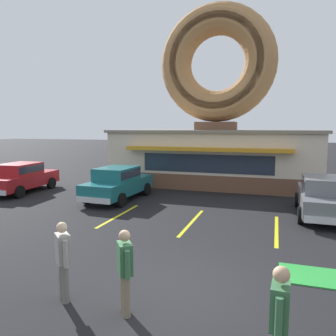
{
  "coord_description": "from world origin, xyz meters",
  "views": [
    {
      "loc": [
        1.59,
        -6.51,
        3.49
      ],
      "look_at": [
        -2.23,
        5.0,
        2.0
      ],
      "focal_mm": 35.0,
      "sensor_mm": 36.0,
      "label": 1
    }
  ],
  "objects_px": {
    "trash_bin": "(120,179)",
    "pedestrian_hooded_kid": "(279,320)",
    "car_red": "(21,176)",
    "pedestrian_leather_jacket_man": "(125,268)",
    "car_grey": "(324,195)",
    "car_teal": "(118,182)",
    "pedestrian_blue_sweater_man": "(63,258)"
  },
  "relations": [
    {
      "from": "car_grey",
      "to": "car_teal",
      "type": "relative_size",
      "value": 0.99
    },
    {
      "from": "car_grey",
      "to": "pedestrian_leather_jacket_man",
      "type": "bearing_deg",
      "value": -117.16
    },
    {
      "from": "car_teal",
      "to": "trash_bin",
      "type": "relative_size",
      "value": 4.74
    },
    {
      "from": "car_red",
      "to": "trash_bin",
      "type": "distance_m",
      "value": 5.36
    },
    {
      "from": "car_grey",
      "to": "car_red",
      "type": "bearing_deg",
      "value": 179.04
    },
    {
      "from": "car_teal",
      "to": "trash_bin",
      "type": "bearing_deg",
      "value": 114.95
    },
    {
      "from": "car_red",
      "to": "pedestrian_blue_sweater_man",
      "type": "bearing_deg",
      "value": -44.15
    },
    {
      "from": "car_red",
      "to": "pedestrian_leather_jacket_man",
      "type": "xyz_separation_m",
      "value": [
        10.49,
        -8.89,
        0.03
      ]
    },
    {
      "from": "pedestrian_leather_jacket_man",
      "to": "car_grey",
      "type": "bearing_deg",
      "value": 62.84
    },
    {
      "from": "pedestrian_hooded_kid",
      "to": "trash_bin",
      "type": "bearing_deg",
      "value": 124.45
    },
    {
      "from": "pedestrian_blue_sweater_man",
      "to": "pedestrian_hooded_kid",
      "type": "bearing_deg",
      "value": -13.09
    },
    {
      "from": "pedestrian_leather_jacket_man",
      "to": "car_teal",
      "type": "bearing_deg",
      "value": 117.75
    },
    {
      "from": "pedestrian_leather_jacket_man",
      "to": "trash_bin",
      "type": "bearing_deg",
      "value": 117.06
    },
    {
      "from": "car_red",
      "to": "pedestrian_hooded_kid",
      "type": "xyz_separation_m",
      "value": [
        13.2,
        -9.79,
        0.06
      ]
    },
    {
      "from": "car_teal",
      "to": "trash_bin",
      "type": "height_order",
      "value": "car_teal"
    },
    {
      "from": "pedestrian_hooded_kid",
      "to": "trash_bin",
      "type": "distance_m",
      "value": 15.57
    },
    {
      "from": "car_red",
      "to": "pedestrian_hooded_kid",
      "type": "height_order",
      "value": "pedestrian_hooded_kid"
    },
    {
      "from": "car_red",
      "to": "trash_bin",
      "type": "bearing_deg",
      "value": 34.69
    },
    {
      "from": "car_grey",
      "to": "trash_bin",
      "type": "xyz_separation_m",
      "value": [
        -10.52,
        3.29,
        -0.37
      ]
    },
    {
      "from": "pedestrian_leather_jacket_man",
      "to": "car_red",
      "type": "bearing_deg",
      "value": 139.74
    },
    {
      "from": "car_red",
      "to": "pedestrian_leather_jacket_man",
      "type": "relative_size",
      "value": 2.86
    },
    {
      "from": "pedestrian_hooded_kid",
      "to": "car_teal",
      "type": "bearing_deg",
      "value": 127.02
    },
    {
      "from": "car_grey",
      "to": "pedestrian_blue_sweater_man",
      "type": "bearing_deg",
      "value": -124.13
    },
    {
      "from": "pedestrian_hooded_kid",
      "to": "trash_bin",
      "type": "height_order",
      "value": "pedestrian_hooded_kid"
    },
    {
      "from": "car_teal",
      "to": "pedestrian_hooded_kid",
      "type": "relative_size",
      "value": 2.73
    },
    {
      "from": "trash_bin",
      "to": "pedestrian_hooded_kid",
      "type": "bearing_deg",
      "value": -55.55
    },
    {
      "from": "car_teal",
      "to": "pedestrian_hooded_kid",
      "type": "height_order",
      "value": "pedestrian_hooded_kid"
    },
    {
      "from": "car_grey",
      "to": "pedestrian_blue_sweater_man",
      "type": "relative_size",
      "value": 2.8
    },
    {
      "from": "car_grey",
      "to": "car_red",
      "type": "xyz_separation_m",
      "value": [
        -14.92,
        0.25,
        0.0
      ]
    },
    {
      "from": "car_red",
      "to": "car_teal",
      "type": "xyz_separation_m",
      "value": [
        5.8,
        0.02,
        0.0
      ]
    },
    {
      "from": "car_red",
      "to": "pedestrian_blue_sweater_man",
      "type": "xyz_separation_m",
      "value": [
        9.1,
        -8.84,
        0.03
      ]
    },
    {
      "from": "trash_bin",
      "to": "car_teal",
      "type": "bearing_deg",
      "value": -65.05
    }
  ]
}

